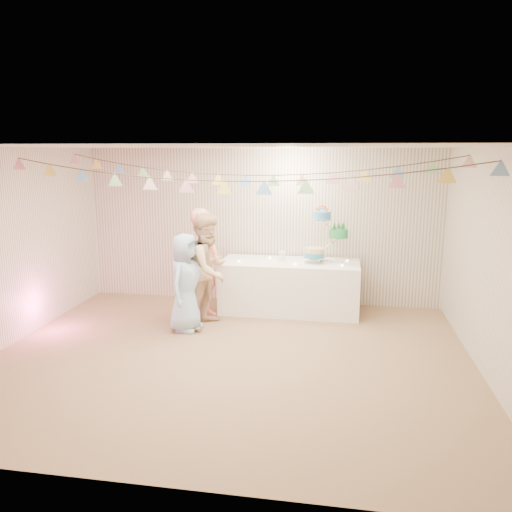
% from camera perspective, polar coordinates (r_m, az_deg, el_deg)
% --- Properties ---
extents(floor, '(6.00, 6.00, 0.00)m').
position_cam_1_polar(floor, '(6.42, -2.99, -11.53)').
color(floor, '#816146').
rests_on(floor, ground).
extents(ceiling, '(6.00, 6.00, 0.00)m').
position_cam_1_polar(ceiling, '(5.89, -3.27, 12.38)').
color(ceiling, beige).
rests_on(ceiling, ground).
extents(back_wall, '(6.00, 6.00, 0.00)m').
position_cam_1_polar(back_wall, '(8.44, 0.55, 3.41)').
color(back_wall, silver).
rests_on(back_wall, ground).
extents(front_wall, '(6.00, 6.00, 0.00)m').
position_cam_1_polar(front_wall, '(3.71, -11.58, -8.08)').
color(front_wall, silver).
rests_on(front_wall, ground).
extents(left_wall, '(5.00, 5.00, 0.00)m').
position_cam_1_polar(left_wall, '(7.27, -26.87, 0.72)').
color(left_wall, silver).
rests_on(left_wall, ground).
extents(right_wall, '(5.00, 5.00, 0.00)m').
position_cam_1_polar(right_wall, '(6.12, 25.45, -1.05)').
color(right_wall, silver).
rests_on(right_wall, ground).
extents(table, '(2.19, 0.88, 0.82)m').
position_cam_1_polar(table, '(8.06, 3.86, -3.50)').
color(table, white).
rests_on(table, floor).
extents(cake_stand, '(0.75, 0.44, 0.84)m').
position_cam_1_polar(cake_stand, '(7.91, 7.94, 1.75)').
color(cake_stand, silver).
rests_on(cake_stand, table).
extents(cake_bottom, '(0.31, 0.31, 0.15)m').
position_cam_1_polar(cake_bottom, '(7.92, 6.77, -0.66)').
color(cake_bottom, teal).
rests_on(cake_bottom, cake_stand).
extents(cake_middle, '(0.27, 0.27, 0.22)m').
position_cam_1_polar(cake_middle, '(8.01, 9.23, 1.38)').
color(cake_middle, '#1F9243').
rests_on(cake_middle, cake_stand).
extents(cake_top_tier, '(0.25, 0.25, 0.19)m').
position_cam_1_polar(cake_top_tier, '(7.85, 7.54, 3.22)').
color(cake_top_tier, '#3E87C3').
rests_on(cake_top_tier, cake_stand).
extents(platter, '(0.33, 0.33, 0.02)m').
position_cam_1_polar(platter, '(8.00, -0.49, -1.01)').
color(platter, white).
rests_on(platter, table).
extents(posy, '(0.14, 0.14, 0.17)m').
position_cam_1_polar(posy, '(8.02, 3.00, -0.46)').
color(posy, white).
rests_on(posy, table).
extents(person_adult_a, '(0.51, 0.68, 1.71)m').
position_cam_1_polar(person_adult_a, '(7.66, -5.91, -0.92)').
color(person_adult_a, '#F2917E').
rests_on(person_adult_a, floor).
extents(person_adult_b, '(0.84, 0.96, 1.68)m').
position_cam_1_polar(person_adult_b, '(7.34, -5.44, -1.58)').
color(person_adult_b, '#D5AB83').
rests_on(person_adult_b, floor).
extents(person_child, '(0.59, 0.77, 1.42)m').
position_cam_1_polar(person_child, '(7.20, -8.04, -3.00)').
color(person_child, '#9EC1E0').
rests_on(person_child, floor).
extents(bunting_back, '(5.60, 1.10, 0.40)m').
position_cam_1_polar(bunting_back, '(6.97, -1.24, 10.27)').
color(bunting_back, pink).
rests_on(bunting_back, ceiling).
extents(bunting_front, '(5.60, 0.90, 0.36)m').
position_cam_1_polar(bunting_front, '(5.69, -3.68, 9.57)').
color(bunting_front, '#72A5E5').
rests_on(bunting_front, ceiling).
extents(tealight_0, '(0.04, 0.04, 0.03)m').
position_cam_1_polar(tealight_0, '(7.93, -1.97, -0.57)').
color(tealight_0, '#FFD88C').
rests_on(tealight_0, table).
extents(tealight_1, '(0.04, 0.04, 0.03)m').
position_cam_1_polar(tealight_1, '(8.17, 1.58, -0.18)').
color(tealight_1, '#FFD88C').
rests_on(tealight_1, table).
extents(tealight_2, '(0.04, 0.04, 0.03)m').
position_cam_1_polar(tealight_2, '(7.73, 4.48, -0.91)').
color(tealight_2, '#FFD88C').
rests_on(tealight_2, table).
extents(tealight_3, '(0.04, 0.04, 0.03)m').
position_cam_1_polar(tealight_3, '(8.15, 6.50, -0.29)').
color(tealight_3, '#FFD88C').
rests_on(tealight_3, table).
extents(tealight_4, '(0.04, 0.04, 0.03)m').
position_cam_1_polar(tealight_4, '(7.75, 9.82, -1.03)').
color(tealight_4, '#FFD88C').
rests_on(tealight_4, table).
extents(tealight_5, '(0.04, 0.04, 0.03)m').
position_cam_1_polar(tealight_5, '(8.07, 10.38, -0.53)').
color(tealight_5, '#FFD88C').
rests_on(tealight_5, table).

